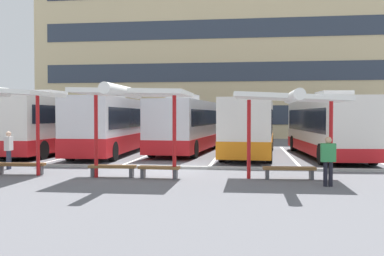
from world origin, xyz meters
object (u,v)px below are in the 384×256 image
coach_bus_2 (188,126)px  coach_bus_3 (250,127)px  coach_bus_4 (327,127)px  bench_3 (159,169)px  bench_1 (20,166)px  waiting_passenger_0 (9,147)px  bench_4 (289,170)px  coach_bus_1 (116,126)px  bench_2 (112,168)px  waiting_shelter_1 (133,94)px  waiting_shelter_2 (290,99)px  waiting_passenger_1 (328,158)px  coach_bus_0 (60,124)px

coach_bus_2 → coach_bus_3: bearing=-21.9°
coach_bus_4 → bench_3: coach_bus_4 is taller
coach_bus_3 → coach_bus_4: size_ratio=0.98×
coach_bus_3 → bench_1: bearing=-133.2°
bench_3 → coach_bus_3: bearing=71.3°
coach_bus_3 → bench_1: 13.09m
coach_bus_2 → waiting_passenger_0: bearing=-124.2°
coach_bus_2 → bench_4: coach_bus_2 is taller
coach_bus_1 → waiting_passenger_0: bearing=-105.2°
coach_bus_3 → bench_3: bearing=-108.7°
bench_2 → bench_4: (6.52, 0.32, 0.00)m
coach_bus_4 → waiting_passenger_0: size_ratio=7.02×
coach_bus_3 → coach_bus_4: (4.22, -0.41, 0.05)m
waiting_shelter_1 → waiting_shelter_2: (5.62, 0.46, -0.18)m
bench_3 → bench_2: bearing=177.6°
bench_1 → waiting_shelter_2: 10.64m
bench_2 → waiting_passenger_0: (-5.18, 1.79, 0.60)m
bench_1 → bench_2: bearing=-3.7°
waiting_shelter_2 → bench_4: 2.56m
bench_3 → coach_bus_2: bearing=92.7°
bench_2 → coach_bus_1: bearing=106.7°
coach_bus_2 → coach_bus_3: (3.85, -1.55, -0.02)m
bench_3 → bench_4: bearing=4.8°
coach_bus_2 → waiting_passenger_1: (6.37, -12.43, -0.71)m
coach_bus_3 → waiting_passenger_0: bearing=-142.3°
coach_bus_3 → bench_1: coach_bus_3 is taller
coach_bus_2 → coach_bus_4: 8.31m
waiting_shelter_1 → coach_bus_3: bearing=67.4°
coach_bus_4 → waiting_passenger_0: (-14.52, -7.54, -0.73)m
bench_2 → bench_3: 1.80m
coach_bus_3 → bench_1: (-8.92, -9.50, -1.28)m
waiting_shelter_1 → bench_2: size_ratio=2.82×
coach_bus_3 → bench_2: bearing=-117.7°
coach_bus_0 → coach_bus_2: coach_bus_0 is taller
coach_bus_3 → waiting_shelter_2: size_ratio=2.36×
coach_bus_4 → waiting_shelter_1: 12.97m
bench_1 → coach_bus_4: bearing=34.7°
coach_bus_0 → coach_bus_2: (7.94, 1.08, -0.11)m
coach_bus_1 → bench_3: 11.16m
bench_2 → waiting_passenger_0: 5.51m
coach_bus_4 → waiting_shelter_2: size_ratio=2.40×
coach_bus_2 → waiting_passenger_1: 13.99m
bench_2 → waiting_shelter_2: (6.52, 0.05, 2.55)m
coach_bus_2 → bench_3: coach_bus_2 is taller
bench_3 → coach_bus_1: bearing=115.5°
bench_4 → waiting_shelter_1: bearing=-172.6°
coach_bus_4 → coach_bus_3: bearing=174.4°
coach_bus_0 → coach_bus_2: size_ratio=1.11×
coach_bus_1 → waiting_shelter_1: coach_bus_1 is taller
coach_bus_2 → coach_bus_3: coach_bus_2 is taller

